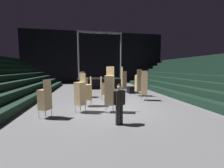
{
  "coord_description": "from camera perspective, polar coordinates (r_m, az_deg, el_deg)",
  "views": [
    {
      "loc": [
        -1.53,
        -7.75,
        2.28
      ],
      "look_at": [
        -0.1,
        0.16,
        1.4
      ],
      "focal_mm": 22.57,
      "sensor_mm": 36.0,
      "label": 1
    }
  ],
  "objects": [
    {
      "name": "chair_stack_front_left",
      "position": [
        7.5,
        -12.77,
        -3.53
      ],
      "size": [
        0.62,
        0.62,
        2.05
      ],
      "rotation": [
        0.0,
        0.0,
        2.35
      ],
      "color": "#B2B5BA",
      "rests_on": "ground_plane"
    },
    {
      "name": "man_with_tie",
      "position": [
        5.71,
        3.02,
        -7.23
      ],
      "size": [
        0.57,
        0.35,
        1.68
      ],
      "rotation": [
        0.0,
        0.0,
        3.48
      ],
      "color": "black",
      "rests_on": "ground_plane"
    },
    {
      "name": "chair_stack_rear_centre",
      "position": [
        10.31,
        -3.4,
        -1.69
      ],
      "size": [
        0.45,
        0.45,
        1.71
      ],
      "rotation": [
        0.0,
        0.0,
        4.73
      ],
      "color": "#B2B5BA",
      "rests_on": "ground_plane"
    },
    {
      "name": "chair_stack_mid_right",
      "position": [
        11.43,
        -11.3,
        -0.17
      ],
      "size": [
        0.62,
        0.62,
        2.05
      ],
      "rotation": [
        0.0,
        0.0,
        3.92
      ],
      "color": "#B2B5BA",
      "rests_on": "ground_plane"
    },
    {
      "name": "chair_stack_mid_left",
      "position": [
        8.65,
        -9.71,
        -3.01
      ],
      "size": [
        0.48,
        0.48,
        1.79
      ],
      "rotation": [
        0.0,
        0.0,
        1.66
      ],
      "color": "#B2B5BA",
      "rests_on": "ground_plane"
    },
    {
      "name": "equipment_road_case",
      "position": [
        13.27,
        8.26,
        -2.36
      ],
      "size": [
        0.98,
        0.73,
        0.62
      ],
      "primitive_type": "cube",
      "rotation": [
        0.0,
        0.0,
        0.15
      ],
      "color": "black",
      "rests_on": "ground_plane"
    },
    {
      "name": "chair_stack_mid_centre",
      "position": [
        7.18,
        -25.57,
        -5.44
      ],
      "size": [
        0.6,
        0.6,
        1.79
      ],
      "rotation": [
        0.0,
        0.0,
        1.03
      ],
      "color": "#B2B5BA",
      "rests_on": "ground_plane"
    },
    {
      "name": "ground_plane",
      "position": [
        8.23,
        0.91,
        -10.19
      ],
      "size": [
        22.0,
        30.0,
        0.1
      ],
      "primitive_type": "cube",
      "color": "slate"
    },
    {
      "name": "bleacher_bank_right",
      "position": [
        12.94,
        37.24,
        2.85
      ],
      "size": [
        6.0,
        24.0,
        3.6
      ],
      "rotation": [
        0.0,
        0.0,
        -1.57
      ],
      "color": "black",
      "rests_on": "ground_plane"
    },
    {
      "name": "chair_stack_front_right",
      "position": [
        10.32,
        12.95,
        -0.66
      ],
      "size": [
        0.58,
        0.58,
        2.14
      ],
      "rotation": [
        0.0,
        0.0,
        5.85
      ],
      "color": "#B2B5BA",
      "rests_on": "ground_plane"
    },
    {
      "name": "stage_riser",
      "position": [
        17.41,
        -5.16,
        0.85
      ],
      "size": [
        5.21,
        3.48,
        6.29
      ],
      "color": "black",
      "rests_on": "ground_plane"
    },
    {
      "name": "arena_end_wall",
      "position": [
        22.86,
        -6.49,
        10.51
      ],
      "size": [
        22.0,
        0.3,
        8.0
      ],
      "primitive_type": "cube",
      "color": "black",
      "rests_on": "ground_plane"
    },
    {
      "name": "chair_stack_aisle_left",
      "position": [
        7.29,
        -0.99,
        -2.31
      ],
      "size": [
        0.56,
        0.56,
        2.39
      ],
      "rotation": [
        0.0,
        0.0,
        2.79
      ],
      "color": "#B2B5BA",
      "rests_on": "ground_plane"
    },
    {
      "name": "chair_stack_rear_right",
      "position": [
        11.92,
        10.59,
        0.51
      ],
      "size": [
        0.48,
        0.48,
        2.22
      ],
      "rotation": [
        0.0,
        0.0,
        0.09
      ],
      "color": "#B2B5BA",
      "rests_on": "ground_plane"
    },
    {
      "name": "chair_stack_rear_left",
      "position": [
        13.9,
        4.81,
        1.92
      ],
      "size": [
        0.46,
        0.46,
        2.48
      ],
      "rotation": [
        0.0,
        0.0,
        4.76
      ],
      "color": "#B2B5BA",
      "rests_on": "ground_plane"
    }
  ]
}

